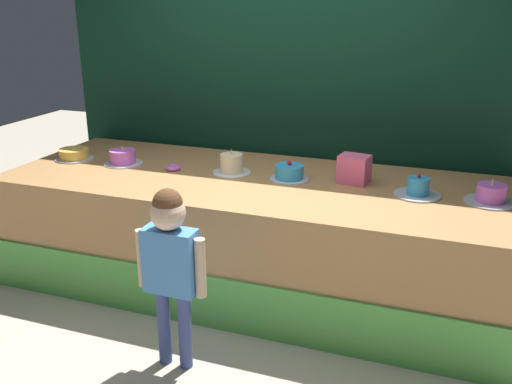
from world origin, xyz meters
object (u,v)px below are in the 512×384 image
child_figure (170,255)px  cake_far_left (74,154)px  cake_center_right (289,173)px  cake_far_right (491,195)px  cake_left (123,158)px  cake_right (418,188)px  pink_box (354,169)px  donut (173,168)px  cake_center_left (231,165)px

child_figure → cake_far_left: size_ratio=3.62×
cake_center_right → cake_far_right: size_ratio=0.87×
cake_far_left → cake_far_right: (3.12, 0.05, 0.01)m
cake_left → cake_right: (2.23, 0.01, -0.00)m
pink_box → cake_far_left: size_ratio=0.67×
cake_right → child_figure: bearing=-137.3°
donut → cake_left: cake_left is taller
donut → cake_right: 1.78m
child_figure → cake_right: child_figure is taller
cake_center_left → cake_far_left: bearing=-176.8°
child_figure → cake_far_right: 2.03m
child_figure → cake_far_right: child_figure is taller
cake_far_left → cake_center_left: size_ratio=1.07×
child_figure → cake_far_left: child_figure is taller
cake_far_left → cake_far_right: 3.12m
child_figure → cake_left: child_figure is taller
cake_right → cake_center_right: bearing=177.0°
cake_left → cake_right: 2.23m
cake_center_left → cake_far_right: (1.78, -0.03, -0.01)m
cake_center_right → cake_left: bearing=-177.4°
cake_left → cake_center_right: size_ratio=1.07×
cake_far_left → cake_right: size_ratio=1.00×
pink_box → cake_center_left: pink_box is taller
child_figure → cake_far_right: bearing=34.6°
pink_box → cake_left: bearing=-175.4°
cake_center_right → donut: bearing=-175.2°
pink_box → cake_right: pink_box is taller
cake_far_right → cake_center_left: bearing=179.2°
pink_box → cake_far_right: bearing=-7.1°
cake_right → donut: bearing=-179.1°
cake_far_right → cake_far_left: bearing=-179.1°
cake_far_left → child_figure: bearing=-37.2°
cake_left → cake_center_right: cake_left is taller
child_figure → cake_left: bearing=132.0°
pink_box → cake_right: size_ratio=0.67×
pink_box → cake_left: (-1.78, -0.14, -0.05)m
cake_far_left → cake_right: (2.67, 0.03, 0.01)m
donut → cake_far_left: size_ratio=0.37×
cake_left → cake_far_right: (2.67, 0.03, -0.00)m
cake_center_left → cake_right: cake_center_left is taller
cake_center_right → cake_right: cake_right is taller
cake_center_left → cake_right: size_ratio=0.94×
donut → cake_left: bearing=178.1°
cake_center_right → cake_right: 0.89m
cake_far_left → cake_right: 2.67m
cake_far_left → cake_center_right: 1.78m
cake_center_left → cake_right: 1.34m
cake_far_right → pink_box: bearing=172.9°
cake_center_left → child_figure: bearing=-84.5°
pink_box → cake_far_left: bearing=-175.9°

